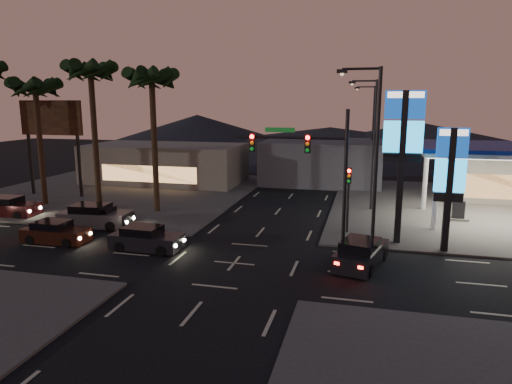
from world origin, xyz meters
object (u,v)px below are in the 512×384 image
(pylon_sign_short, at_px, (450,171))
(car_lane_b_mid, at_px, (101,218))
(traffic_signal_mast, at_px, (312,162))
(car_lane_a_front, at_px, (146,239))
(car_lane_b_rear, at_px, (8,207))
(gas_station, at_px, (511,151))
(suv_station, at_px, (361,253))
(car_lane_a_mid, at_px, (55,233))
(car_lane_b_front, at_px, (95,216))
(pylon_sign_tall, at_px, (403,137))

(pylon_sign_short, distance_m, car_lane_b_mid, 22.17)
(traffic_signal_mast, height_order, car_lane_a_front, traffic_signal_mast)
(traffic_signal_mast, height_order, car_lane_b_rear, traffic_signal_mast)
(gas_station, relative_size, suv_station, 2.64)
(traffic_signal_mast, relative_size, car_lane_b_rear, 1.76)
(car_lane_a_mid, xyz_separation_m, car_lane_b_front, (0.31, 3.67, 0.12))
(pylon_sign_short, xyz_separation_m, car_lane_a_mid, (-22.53, -3.57, -4.05))
(gas_station, relative_size, car_lane_a_front, 2.86)
(car_lane_a_front, bearing_deg, pylon_sign_short, 11.98)
(car_lane_b_mid, bearing_deg, pylon_sign_tall, 2.46)
(car_lane_a_front, height_order, car_lane_b_front, car_lane_b_front)
(pylon_sign_short, relative_size, traffic_signal_mast, 0.88)
(car_lane_b_front, height_order, suv_station, car_lane_b_front)
(car_lane_a_mid, height_order, car_lane_b_front, car_lane_b_front)
(traffic_signal_mast, bearing_deg, car_lane_b_front, 170.09)
(traffic_signal_mast, xyz_separation_m, car_lane_a_front, (-9.32, -1.00, -4.59))
(car_lane_b_front, bearing_deg, car_lane_a_front, -32.61)
(car_lane_a_mid, bearing_deg, car_lane_b_mid, 79.06)
(pylon_sign_short, bearing_deg, traffic_signal_mast, -160.87)
(car_lane_a_front, relative_size, car_lane_b_rear, 0.94)
(pylon_sign_short, bearing_deg, car_lane_a_mid, -171.00)
(traffic_signal_mast, distance_m, suv_station, 5.36)
(pylon_sign_short, height_order, traffic_signal_mast, traffic_signal_mast)
(pylon_sign_tall, height_order, car_lane_b_rear, pylon_sign_tall)
(car_lane_b_rear, bearing_deg, pylon_sign_short, -2.33)
(car_lane_b_front, xyz_separation_m, car_lane_b_mid, (0.42, 0.07, -0.09))
(car_lane_b_mid, bearing_deg, car_lane_a_mid, -100.94)
(pylon_sign_short, xyz_separation_m, car_lane_b_front, (-22.22, 0.11, -3.93))
(pylon_sign_short, height_order, suv_station, pylon_sign_short)
(traffic_signal_mast, bearing_deg, gas_station, 39.28)
(car_lane_b_rear, bearing_deg, car_lane_b_mid, -7.18)
(car_lane_b_rear, bearing_deg, car_lane_b_front, -8.02)
(gas_station, distance_m, car_lane_b_rear, 36.04)
(car_lane_b_front, bearing_deg, traffic_signal_mast, -9.91)
(pylon_sign_short, xyz_separation_m, car_lane_b_mid, (-21.80, 0.17, -4.02))
(pylon_sign_tall, xyz_separation_m, traffic_signal_mast, (-4.74, -3.51, -1.17))
(gas_station, xyz_separation_m, pylon_sign_short, (-5.00, -7.50, -0.42))
(pylon_sign_short, relative_size, car_lane_b_rear, 1.54)
(car_lane_b_front, relative_size, car_lane_b_rear, 1.08)
(car_lane_b_rear, bearing_deg, traffic_signal_mast, -9.26)
(car_lane_b_front, bearing_deg, pylon_sign_short, -0.27)
(suv_station, bearing_deg, car_lane_b_mid, 168.74)
(car_lane_b_mid, relative_size, suv_station, 0.93)
(car_lane_b_front, relative_size, car_lane_b_mid, 1.15)
(car_lane_a_mid, bearing_deg, traffic_signal_mast, 3.96)
(pylon_sign_short, bearing_deg, gas_station, 56.31)
(traffic_signal_mast, relative_size, car_lane_b_front, 1.62)
(car_lane_a_front, distance_m, car_lane_a_mid, 5.96)
(car_lane_b_front, distance_m, car_lane_b_rear, 8.07)
(traffic_signal_mast, bearing_deg, car_lane_a_mid, -176.04)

